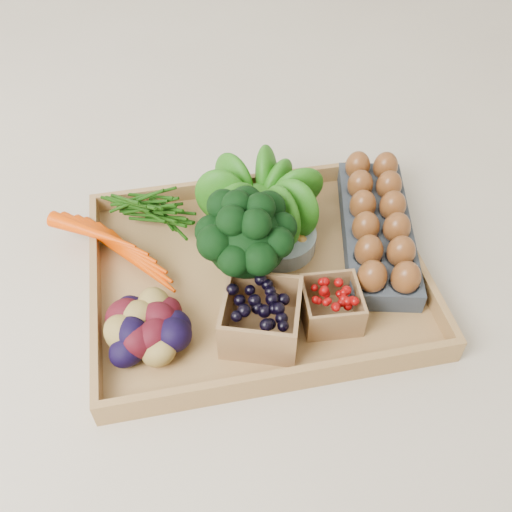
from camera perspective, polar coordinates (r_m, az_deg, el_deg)
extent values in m
plane|color=beige|center=(0.99, 0.00, -2.35)|extent=(4.00, 4.00, 0.00)
cube|color=#A97D47|center=(0.99, 0.00, -2.07)|extent=(0.55, 0.45, 0.01)
sphere|color=#214E0C|center=(1.02, 0.58, 5.99)|extent=(0.15, 0.15, 0.15)
cylinder|color=#8C9EA5|center=(1.02, 2.37, 1.67)|extent=(0.13, 0.13, 0.03)
cube|color=#393F48|center=(1.05, 11.94, 2.53)|extent=(0.19, 0.36, 0.04)
cube|color=black|center=(0.88, 0.52, -6.13)|extent=(0.15, 0.15, 0.08)
cube|color=#7A0505|center=(0.91, 7.51, -4.88)|extent=(0.10, 0.10, 0.06)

